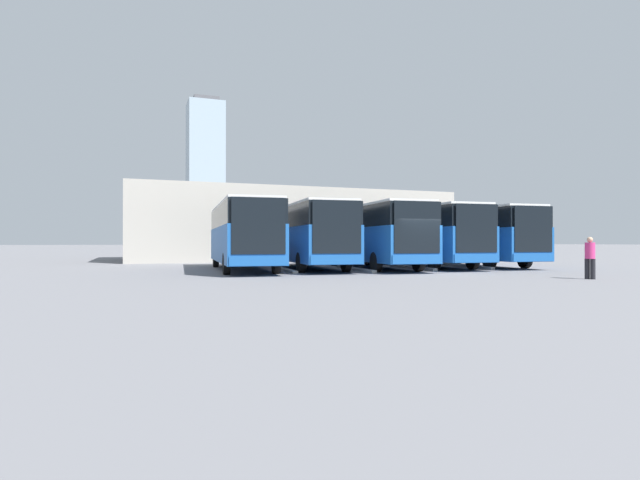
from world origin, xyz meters
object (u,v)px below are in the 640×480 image
object	(u,v)px
bus_4	(243,233)
bus_3	(306,234)
bus_2	(372,234)
bus_1	(423,235)
bus_0	(472,235)
pedestrian	(590,256)

from	to	relation	value
bus_4	bus_3	bearing A→B (deg)	-172.75
bus_3	bus_2	bearing A→B (deg)	171.69
bus_1	bus_3	bearing A→B (deg)	1.43
bus_3	bus_4	size ratio (longest dim) A/B	1.00
bus_0	bus_4	distance (m)	14.19
bus_0	pedestrian	bearing A→B (deg)	80.53
bus_0	bus_3	size ratio (longest dim) A/B	1.00
bus_1	bus_2	world-z (taller)	same
bus_1	bus_2	size ratio (longest dim) A/B	1.00
bus_1	bus_3	size ratio (longest dim) A/B	1.00
bus_2	pedestrian	distance (m)	11.25
bus_1	pedestrian	distance (m)	10.81
bus_2	bus_4	world-z (taller)	same
bus_0	pedestrian	size ratio (longest dim) A/B	6.79
bus_0	bus_3	world-z (taller)	same
bus_0	bus_4	xyz separation A→B (m)	(14.19, -0.23, 0.00)
bus_2	bus_3	xyz separation A→B (m)	(3.55, -0.83, 0.00)
bus_2	bus_3	distance (m)	3.64
bus_1	bus_4	xyz separation A→B (m)	(10.64, -0.29, 0.00)
bus_3	pedestrian	size ratio (longest dim) A/B	6.79
pedestrian	bus_4	bearing A→B (deg)	-160.29
bus_1	bus_2	xyz separation A→B (m)	(3.55, 0.40, 0.00)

